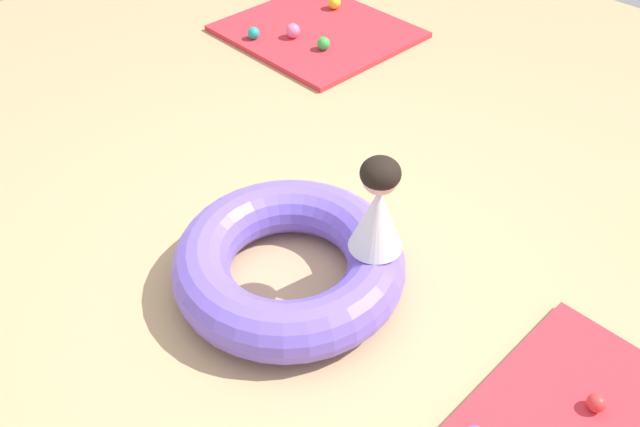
# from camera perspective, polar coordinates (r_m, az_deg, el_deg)

# --- Properties ---
(ground_plane) EXTENTS (8.00, 8.00, 0.00)m
(ground_plane) POSITION_cam_1_polar(r_m,az_deg,el_deg) (3.16, -1.72, -5.20)
(ground_plane) COLOR tan
(gym_mat_center_rear) EXTENTS (1.30, 1.19, 0.04)m
(gym_mat_center_rear) POSITION_cam_1_polar(r_m,az_deg,el_deg) (5.21, -0.23, 15.40)
(gym_mat_center_rear) COLOR red
(gym_mat_center_rear) RESTS_ON ground
(inflatable_cushion) EXTENTS (1.07, 1.07, 0.27)m
(inflatable_cushion) POSITION_cam_1_polar(r_m,az_deg,el_deg) (3.03, -2.69, -4.27)
(inflatable_cushion) COLOR #7056D1
(inflatable_cushion) RESTS_ON ground
(child_in_white) EXTENTS (0.26, 0.26, 0.47)m
(child_in_white) POSITION_cam_1_polar(r_m,az_deg,el_deg) (2.77, 5.02, 0.63)
(child_in_white) COLOR white
(child_in_white) RESTS_ON inflatable_cushion
(play_ball_teal) EXTENTS (0.09, 0.09, 0.09)m
(play_ball_teal) POSITION_cam_1_polar(r_m,az_deg,el_deg) (5.06, -5.75, 15.20)
(play_ball_teal) COLOR teal
(play_ball_teal) RESTS_ON gym_mat_center_rear
(play_ball_pink) EXTENTS (0.11, 0.11, 0.11)m
(play_ball_pink) POSITION_cam_1_polar(r_m,az_deg,el_deg) (5.05, -2.35, 15.45)
(play_ball_pink) COLOR pink
(play_ball_pink) RESTS_ON gym_mat_center_rear
(play_ball_yellow) EXTENTS (0.10, 0.10, 0.10)m
(play_ball_yellow) POSITION_cam_1_polar(r_m,az_deg,el_deg) (5.50, 1.23, 17.72)
(play_ball_yellow) COLOR yellow
(play_ball_yellow) RESTS_ON gym_mat_center_rear
(play_ball_red) EXTENTS (0.07, 0.07, 0.07)m
(play_ball_red) POSITION_cam_1_polar(r_m,az_deg,el_deg) (2.84, 22.69, -14.81)
(play_ball_red) COLOR red
(play_ball_red) RESTS_ON gym_mat_near_right
(play_ball_green) EXTENTS (0.09, 0.09, 0.09)m
(play_ball_green) POSITION_cam_1_polar(r_m,az_deg,el_deg) (4.88, 0.30, 14.43)
(play_ball_green) COLOR green
(play_ball_green) RESTS_ON gym_mat_center_rear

